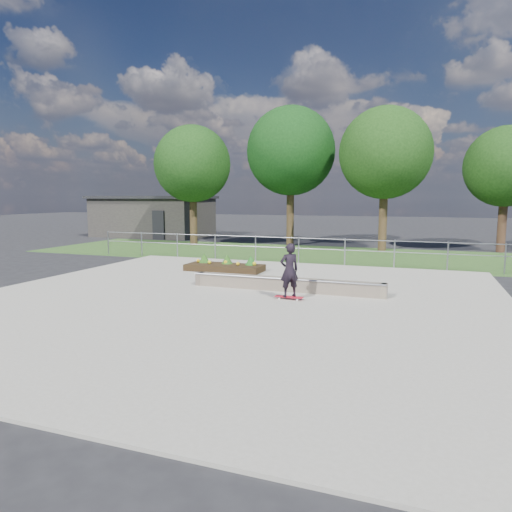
{
  "coord_description": "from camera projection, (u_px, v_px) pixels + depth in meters",
  "views": [
    {
      "loc": [
        4.98,
        -11.66,
        2.91
      ],
      "look_at": [
        0.2,
        1.5,
        1.1
      ],
      "focal_mm": 32.0,
      "sensor_mm": 36.0,
      "label": 1
    }
  ],
  "objects": [
    {
      "name": "planter_bed",
      "position": [
        225.0,
        266.0,
        17.78
      ],
      "size": [
        3.0,
        1.2,
        0.61
      ],
      "color": "black",
      "rests_on": "concrete_slab"
    },
    {
      "name": "ground",
      "position": [
        231.0,
        300.0,
        12.92
      ],
      "size": [
        120.0,
        120.0,
        0.0
      ],
      "primitive_type": "plane",
      "color": "black",
      "rests_on": "ground"
    },
    {
      "name": "grass_verge",
      "position": [
        316.0,
        255.0,
        23.18
      ],
      "size": [
        30.0,
        8.0,
        0.02
      ],
      "primitive_type": "cube",
      "color": "#2B4C1E",
      "rests_on": "ground"
    },
    {
      "name": "tree_far_right",
      "position": [
        506.0,
        167.0,
        23.76
      ],
      "size": [
        4.2,
        4.2,
        6.6
      ],
      "color": "#351F15",
      "rests_on": "ground"
    },
    {
      "name": "fence",
      "position": [
        299.0,
        247.0,
        19.82
      ],
      "size": [
        20.06,
        0.06,
        1.2
      ],
      "color": "gray",
      "rests_on": "ground"
    },
    {
      "name": "building",
      "position": [
        153.0,
        216.0,
        34.24
      ],
      "size": [
        8.4,
        5.4,
        3.0
      ],
      "color": "#2A2825",
      "rests_on": "ground"
    },
    {
      "name": "tree_mid_right",
      "position": [
        385.0,
        153.0,
        24.29
      ],
      "size": [
        4.9,
        4.9,
        7.7
      ],
      "color": "#392716",
      "rests_on": "ground"
    },
    {
      "name": "tree_mid_left",
      "position": [
        291.0,
        151.0,
        27.03
      ],
      "size": [
        5.25,
        5.25,
        8.25
      ],
      "color": "#342314",
      "rests_on": "ground"
    },
    {
      "name": "tree_far_left",
      "position": [
        193.0,
        164.0,
        27.13
      ],
      "size": [
        4.55,
        4.55,
        7.15
      ],
      "color": "#332314",
      "rests_on": "ground"
    },
    {
      "name": "concrete_slab",
      "position": [
        231.0,
        299.0,
        12.92
      ],
      "size": [
        15.0,
        15.0,
        0.06
      ],
      "primitive_type": "cube",
      "color": "gray",
      "rests_on": "ground"
    },
    {
      "name": "skateboarder",
      "position": [
        289.0,
        270.0,
        12.69
      ],
      "size": [
        0.8,
        0.62,
        1.58
      ],
      "color": "white",
      "rests_on": "concrete_slab"
    },
    {
      "name": "grind_ledge",
      "position": [
        286.0,
        284.0,
        13.95
      ],
      "size": [
        6.0,
        0.44,
        0.43
      ],
      "color": "#66584B",
      "rests_on": "concrete_slab"
    }
  ]
}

